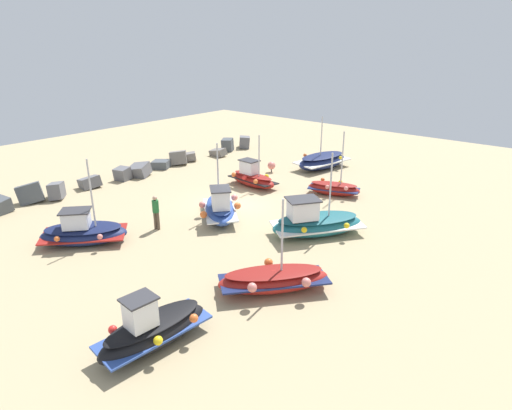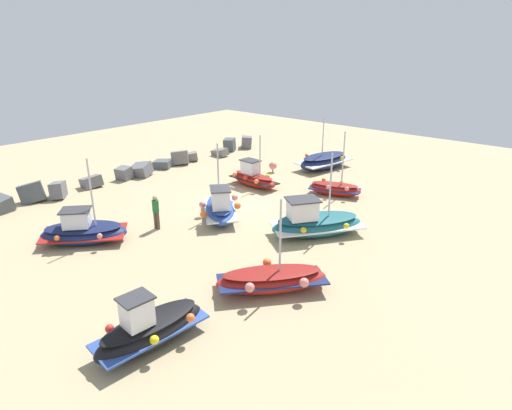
# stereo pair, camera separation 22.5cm
# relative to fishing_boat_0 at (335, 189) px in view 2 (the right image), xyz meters

# --- Properties ---
(ground_plane) EXTENTS (51.00, 51.00, 0.00)m
(ground_plane) POSITION_rel_fishing_boat_0_xyz_m (-5.11, 3.48, -0.42)
(ground_plane) COLOR tan
(fishing_boat_0) EXTENTS (2.05, 3.27, 3.88)m
(fishing_boat_0) POSITION_rel_fishing_boat_0_xyz_m (0.00, 0.00, 0.00)
(fishing_boat_0) COLOR maroon
(fishing_boat_0) RESTS_ON ground_plane
(fishing_boat_1) EXTENTS (3.59, 3.85, 3.85)m
(fishing_boat_1) POSITION_rel_fishing_boat_0_xyz_m (-7.03, 2.56, 0.17)
(fishing_boat_1) COLOR #2D4C9E
(fishing_boat_1) RESTS_ON ground_plane
(fishing_boat_2) EXTENTS (1.88, 3.52, 3.39)m
(fishing_boat_2) POSITION_rel_fishing_boat_0_xyz_m (-1.86, 4.81, 0.13)
(fishing_boat_2) COLOR maroon
(fishing_boat_2) RESTS_ON ground_plane
(fishing_boat_3) EXTENTS (3.74, 1.83, 1.87)m
(fishing_boat_3) POSITION_rel_fishing_boat_0_xyz_m (-15.57, -3.10, 0.16)
(fishing_boat_3) COLOR black
(fishing_boat_3) RESTS_ON ground_plane
(fishing_boat_4) EXTENTS (3.97, 3.77, 3.99)m
(fishing_boat_4) POSITION_rel_fishing_boat_0_xyz_m (-13.16, 5.22, 0.12)
(fishing_boat_4) COLOR navy
(fishing_boat_4) RESTS_ON ground_plane
(fishing_boat_5) EXTENTS (4.65, 2.55, 3.80)m
(fishing_boat_5) POSITION_rel_fishing_boat_0_xyz_m (4.53, 3.68, 0.14)
(fishing_boat_5) COLOR navy
(fishing_boat_5) RESTS_ON ground_plane
(fishing_boat_6) EXTENTS (4.23, 3.86, 3.63)m
(fishing_boat_6) POSITION_rel_fishing_boat_0_xyz_m (-10.71, -3.88, 0.02)
(fishing_boat_6) COLOR maroon
(fishing_boat_6) RESTS_ON ground_plane
(fishing_boat_7) EXTENTS (4.64, 3.94, 4.00)m
(fishing_boat_7) POSITION_rel_fishing_boat_0_xyz_m (-5.53, -2.32, 0.20)
(fishing_boat_7) COLOR #1E6670
(fishing_boat_7) RESTS_ON ground_plane
(person_walking) EXTENTS (0.32, 0.32, 1.73)m
(person_walking) POSITION_rel_fishing_boat_0_xyz_m (-10.03, 3.91, 0.58)
(person_walking) COLOR brown
(person_walking) RESTS_ON ground_plane
(breakwater_rocks) EXTENTS (22.49, 2.42, 1.42)m
(breakwater_rocks) POSITION_rel_fishing_boat_0_xyz_m (-5.03, 12.34, -0.00)
(breakwater_rocks) COLOR slate
(breakwater_rocks) RESTS_ON ground_plane
(mooring_buoy_0) EXTENTS (0.47, 0.47, 0.58)m
(mooring_buoy_0) POSITION_rel_fishing_boat_0_xyz_m (-4.79, 4.53, -0.08)
(mooring_buoy_0) COLOR #3F3F42
(mooring_buoy_0) RESTS_ON ground_plane
(mooring_buoy_1) EXTENTS (0.55, 0.55, 0.74)m
(mooring_buoy_1) POSITION_rel_fishing_boat_0_xyz_m (1.40, 5.86, 0.05)
(mooring_buoy_1) COLOR #3F3F42
(mooring_buoy_1) RESTS_ON ground_plane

